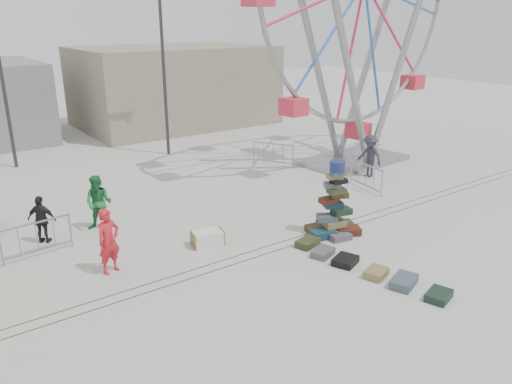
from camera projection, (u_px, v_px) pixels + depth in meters
ground at (276, 262)px, 14.45m from camera, size 90.00×90.00×0.00m
track_line_near at (263, 255)px, 14.91m from camera, size 40.00×0.04×0.01m
track_line_far at (256, 250)px, 15.22m from camera, size 40.00×0.04×0.01m
building_right at (174, 86)px, 32.82m from camera, size 12.00×8.00×5.00m
lamp_post_right at (165, 66)px, 24.65m from camera, size 1.41×0.25×8.00m
lamp_post_left at (3, 70)px, 22.33m from camera, size 1.41×0.25×8.00m
suitcase_tower at (334, 214)px, 16.19m from camera, size 1.92×1.58×2.48m
ferris_wheel at (363, 7)px, 22.23m from camera, size 12.52×3.49×14.55m
steamer_trunk at (208, 238)px, 15.51m from camera, size 1.07×0.75×0.45m
row_case_0 at (308, 243)px, 15.47m from camera, size 0.86×0.68×0.22m
row_case_1 at (323, 253)px, 14.82m from camera, size 0.83×0.68×0.21m
row_case_2 at (345, 261)px, 14.33m from camera, size 0.89×0.82×0.20m
row_case_3 at (376, 273)px, 13.63m from camera, size 0.80×0.69×0.22m
row_case_4 at (404, 281)px, 13.17m from camera, size 1.00×0.81×0.24m
row_case_5 at (439, 295)px, 12.54m from camera, size 0.86×0.71×0.20m
barricade_dummy_c at (37, 239)px, 14.69m from camera, size 2.00×0.31×1.10m
barricade_wheel_front at (366, 177)px, 20.45m from camera, size 0.44×1.99×1.10m
barricade_wheel_back at (273, 154)px, 23.87m from camera, size 1.13×1.76×1.10m
pedestrian_red at (109, 241)px, 13.63m from camera, size 0.78×0.62×1.87m
pedestrian_green at (99, 203)px, 16.44m from camera, size 1.15×1.13×1.87m
pedestrian_black at (42, 220)px, 15.51m from camera, size 0.93×0.88×1.55m
pedestrian_grey at (370, 156)px, 22.03m from camera, size 0.80×1.27×1.89m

